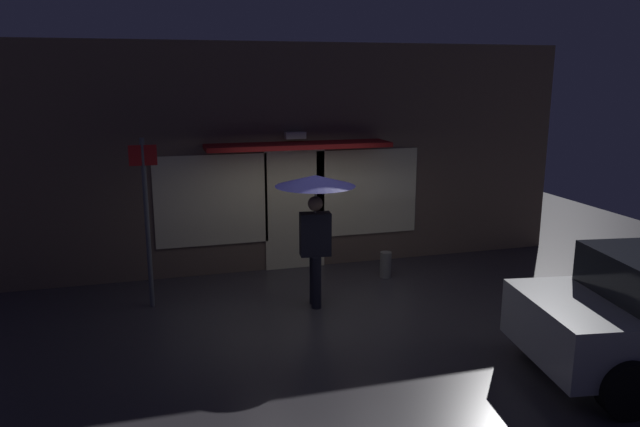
# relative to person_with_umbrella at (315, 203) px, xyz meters

# --- Properties ---
(ground_plane) EXTENTS (18.00, 18.00, 0.00)m
(ground_plane) POSITION_rel_person_with_umbrella_xyz_m (0.15, -0.25, -1.62)
(ground_plane) COLOR #38353A
(building_facade) EXTENTS (10.46, 1.00, 4.04)m
(building_facade) POSITION_rel_person_with_umbrella_xyz_m (0.15, 2.08, 0.38)
(building_facade) COLOR brown
(building_facade) RESTS_ON ground
(person_with_umbrella) EXTENTS (1.20, 1.20, 2.04)m
(person_with_umbrella) POSITION_rel_person_with_umbrella_xyz_m (0.00, 0.00, 0.00)
(person_with_umbrella) COLOR black
(person_with_umbrella) RESTS_ON ground
(street_sign_post) EXTENTS (0.40, 0.07, 2.59)m
(street_sign_post) POSITION_rel_person_with_umbrella_xyz_m (-2.43, 0.65, -0.16)
(street_sign_post) COLOR #595B60
(street_sign_post) RESTS_ON ground
(sidewalk_bollard) EXTENTS (0.20, 0.20, 0.45)m
(sidewalk_bollard) POSITION_rel_person_with_umbrella_xyz_m (1.55, 0.97, -1.39)
(sidewalk_bollard) COLOR slate
(sidewalk_bollard) RESTS_ON ground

